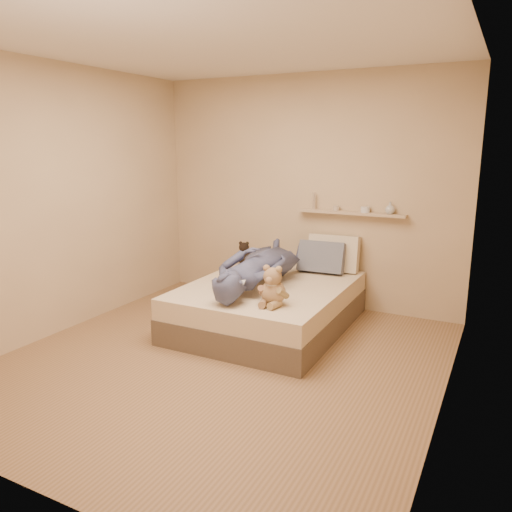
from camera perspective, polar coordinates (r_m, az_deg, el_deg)
The scene contains 10 objects.
room at distance 4.07m, azimuth -4.20°, elevation 5.06°, with size 3.80×3.80×3.80m.
bed at distance 5.12m, azimuth 1.44°, elevation -5.68°, with size 1.50×1.90×0.45m.
game_console at distance 4.55m, azimuth -2.29°, elevation -2.89°, with size 0.19×0.08×0.06m.
teddy_bear at distance 4.38m, azimuth 1.91°, elevation -3.76°, with size 0.30×0.29×0.36m.
dark_plush at distance 5.86m, azimuth -1.36°, elevation 0.19°, with size 0.18×0.18×0.27m.
pillow_cream at distance 5.61m, azimuth 8.87°, elevation 0.33°, with size 0.55×0.16×0.40m, color beige.
pillow_grey at distance 5.51m, azimuth 7.49°, elevation -0.16°, with size 0.50×0.14×0.34m, color slate.
person at distance 4.99m, azimuth 0.31°, elevation -1.07°, with size 0.61×1.67×0.40m, color #4B4F76.
wall_shelf at distance 5.56m, azimuth 10.74°, elevation 4.86°, with size 1.20×0.12×0.03m, color tan.
shelf_bottles at distance 5.49m, azimuth 13.06°, elevation 5.40°, with size 0.92×0.11×0.19m.
Camera 1 is at (2.10, -3.45, 1.85)m, focal length 35.00 mm.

